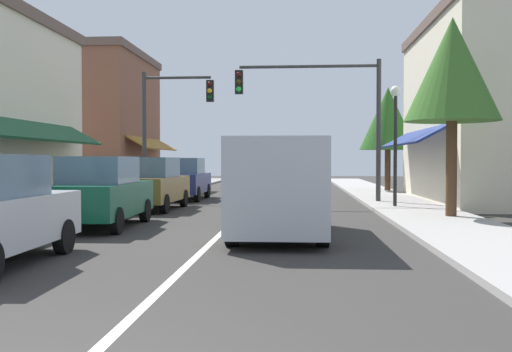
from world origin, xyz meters
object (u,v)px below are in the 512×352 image
object	(u,v)px
van_in_lane	(279,184)
parked_car_third_left	(152,184)
parked_car_second_left	(100,192)
traffic_signal_mast_arm	(327,104)
street_lamp_right_mid	(395,125)
tree_right_far	(388,119)
traffic_signal_left_corner	(168,115)
tree_right_near	(452,70)
parked_car_far_left	(184,179)

from	to	relation	value
van_in_lane	parked_car_third_left	bearing A→B (deg)	124.67
parked_car_second_left	traffic_signal_mast_arm	world-z (taller)	traffic_signal_mast_arm
street_lamp_right_mid	van_in_lane	bearing A→B (deg)	-117.29
traffic_signal_mast_arm	tree_right_far	bearing A→B (deg)	66.17
traffic_signal_left_corner	tree_right_near	bearing A→B (deg)	-38.49
tree_right_near	street_lamp_right_mid	bearing A→B (deg)	105.97
tree_right_far	tree_right_near	bearing A→B (deg)	-91.28
parked_car_third_left	street_lamp_right_mid	bearing A→B (deg)	6.65
tree_right_near	traffic_signal_mast_arm	bearing A→B (deg)	118.63
parked_car_far_left	traffic_signal_left_corner	size ratio (longest dim) A/B	0.76
parked_car_second_left	street_lamp_right_mid	distance (m)	10.28
traffic_signal_mast_arm	traffic_signal_left_corner	size ratio (longest dim) A/B	1.02
parked_car_third_left	parked_car_far_left	world-z (taller)	same
parked_car_third_left	traffic_signal_left_corner	world-z (taller)	traffic_signal_left_corner
street_lamp_right_mid	tree_right_near	xyz separation A→B (m)	(0.99, -3.45, 1.29)
traffic_signal_mast_arm	tree_right_near	size ratio (longest dim) A/B	0.98
parked_car_far_left	street_lamp_right_mid	world-z (taller)	street_lamp_right_mid
parked_car_third_left	van_in_lane	size ratio (longest dim) A/B	0.80
van_in_lane	traffic_signal_left_corner	size ratio (longest dim) A/B	0.96
van_in_lane	traffic_signal_mast_arm	bearing A→B (deg)	80.61
parked_car_third_left	van_in_lane	bearing A→B (deg)	-53.30
tree_right_far	parked_car_third_left	bearing A→B (deg)	-130.76
van_in_lane	tree_right_near	size ratio (longest dim) A/B	0.92
parked_car_second_left	traffic_signal_left_corner	distance (m)	10.59
traffic_signal_left_corner	tree_right_far	bearing A→B (deg)	30.49
traffic_signal_mast_arm	parked_car_third_left	bearing A→B (deg)	-152.55
parked_car_far_left	traffic_signal_mast_arm	world-z (taller)	traffic_signal_mast_arm
traffic_signal_mast_arm	tree_right_far	distance (m)	8.64
traffic_signal_mast_arm	parked_car_second_left	bearing A→B (deg)	-125.99
parked_car_second_left	traffic_signal_mast_arm	distance (m)	10.62
parked_car_second_left	traffic_signal_mast_arm	xyz separation A→B (m)	(6.00, 8.26, 2.93)
parked_car_far_left	parked_car_third_left	bearing A→B (deg)	-91.33
tree_right_far	parked_car_second_left	bearing A→B (deg)	-120.41
parked_car_second_left	tree_right_far	bearing A→B (deg)	58.24
parked_car_far_left	traffic_signal_mast_arm	bearing A→B (deg)	-18.55
traffic_signal_left_corner	tree_right_near	xyz separation A→B (m)	(9.80, -7.79, 0.59)
van_in_lane	traffic_signal_mast_arm	world-z (taller)	traffic_signal_mast_arm
street_lamp_right_mid	tree_right_far	size ratio (longest dim) A/B	0.78
tree_right_far	parked_car_far_left	bearing A→B (deg)	-147.70
parked_car_second_left	traffic_signal_mast_arm	bearing A→B (deg)	52.67
traffic_signal_left_corner	tree_right_far	distance (m)	11.73
street_lamp_right_mid	parked_car_third_left	bearing A→B (deg)	-174.88
parked_car_second_left	van_in_lane	xyz separation A→B (m)	(4.50, -1.28, 0.27)
parked_car_second_left	parked_car_far_left	xyz separation A→B (m)	(0.07, 10.21, 0.00)
parked_car_second_left	tree_right_far	xyz separation A→B (m)	(9.49, 16.16, 2.91)
parked_car_third_left	traffic_signal_left_corner	size ratio (longest dim) A/B	0.76
parked_car_far_left	traffic_signal_mast_arm	xyz separation A→B (m)	(5.93, -1.95, 2.93)
parked_car_third_left	van_in_lane	xyz separation A→B (m)	(4.52, -6.42, 0.27)
traffic_signal_mast_arm	traffic_signal_left_corner	world-z (taller)	traffic_signal_mast_arm
parked_car_third_left	parked_car_far_left	xyz separation A→B (m)	(0.09, 5.08, 0.00)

